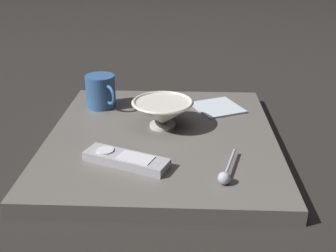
{
  "coord_description": "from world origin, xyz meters",
  "views": [
    {
      "loc": [
        -0.91,
        -0.05,
        0.47
      ],
      "look_at": [
        0.0,
        -0.02,
        0.05
      ],
      "focal_mm": 43.7,
      "sensor_mm": 36.0,
      "label": 1
    }
  ],
  "objects_px": {
    "cereal_bowl": "(164,112)",
    "folded_napkin": "(218,107)",
    "tv_remote_near": "(126,159)",
    "coffee_mug": "(101,91)",
    "teaspoon": "(225,175)"
  },
  "relations": [
    {
      "from": "cereal_bowl",
      "to": "folded_napkin",
      "type": "bearing_deg",
      "value": -48.6
    },
    {
      "from": "folded_napkin",
      "to": "tv_remote_near",
      "type": "bearing_deg",
      "value": 146.06
    },
    {
      "from": "coffee_mug",
      "to": "teaspoon",
      "type": "height_order",
      "value": "coffee_mug"
    },
    {
      "from": "coffee_mug",
      "to": "tv_remote_near",
      "type": "xyz_separation_m",
      "value": [
        -0.32,
        -0.11,
        -0.04
      ]
    },
    {
      "from": "cereal_bowl",
      "to": "folded_napkin",
      "type": "distance_m",
      "value": 0.2
    },
    {
      "from": "cereal_bowl",
      "to": "coffee_mug",
      "type": "xyz_separation_m",
      "value": [
        0.13,
        0.18,
        0.01
      ]
    },
    {
      "from": "cereal_bowl",
      "to": "coffee_mug",
      "type": "distance_m",
      "value": 0.23
    },
    {
      "from": "coffee_mug",
      "to": "tv_remote_near",
      "type": "bearing_deg",
      "value": -160.61
    },
    {
      "from": "teaspoon",
      "to": "tv_remote_near",
      "type": "relative_size",
      "value": 0.68
    },
    {
      "from": "teaspoon",
      "to": "folded_napkin",
      "type": "relative_size",
      "value": 0.81
    },
    {
      "from": "teaspoon",
      "to": "tv_remote_near",
      "type": "distance_m",
      "value": 0.21
    },
    {
      "from": "tv_remote_near",
      "to": "folded_napkin",
      "type": "bearing_deg",
      "value": -33.94
    },
    {
      "from": "cereal_bowl",
      "to": "tv_remote_near",
      "type": "relative_size",
      "value": 0.81
    },
    {
      "from": "cereal_bowl",
      "to": "teaspoon",
      "type": "relative_size",
      "value": 1.18
    },
    {
      "from": "cereal_bowl",
      "to": "coffee_mug",
      "type": "bearing_deg",
      "value": 54.98
    }
  ]
}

